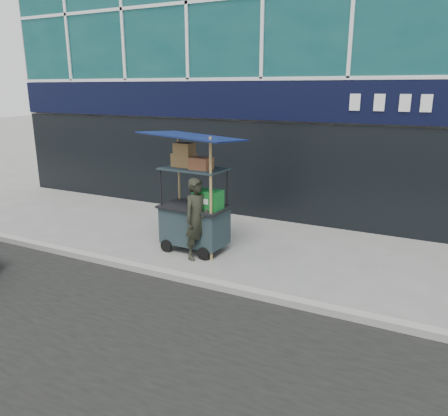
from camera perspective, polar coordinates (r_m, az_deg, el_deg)
The scene contains 4 objects.
ground at distance 7.92m, azimuth -6.39°, elevation -8.50°, with size 80.00×80.00×0.00m, color slate.
curb at distance 7.74m, azimuth -7.22°, elevation -8.62°, with size 80.00×0.18×0.12m, color gray.
vendor_cart at distance 8.71m, azimuth -3.81°, elevation -0.28°, with size 1.83×1.34×2.41m.
vendor_man at distance 8.30m, azimuth -3.49°, elevation -1.44°, with size 0.58×0.38×1.58m, color black.
Camera 1 is at (4.01, -6.03, 3.21)m, focal length 35.00 mm.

